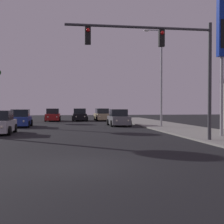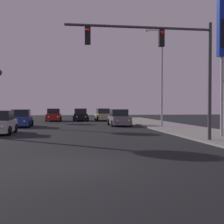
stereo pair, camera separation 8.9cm
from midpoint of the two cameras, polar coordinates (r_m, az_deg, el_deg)
The scene contains 10 objects.
ground_plane at distance 10.60m, azimuth -6.21°, elevation -9.77°, with size 120.00×120.00×0.00m, color black.
sidewalk_right at distance 22.78m, azimuth 17.33°, elevation -3.85°, with size 5.00×60.00×0.12m.
car_blue at distance 31.46m, azimuth -16.21°, elevation -1.22°, with size 2.04×4.32×1.68m.
car_red at distance 42.31m, azimuth -10.55°, elevation -0.62°, with size 2.04×4.33×1.68m.
car_tan at distance 43.01m, azimuth -1.61°, elevation -0.57°, with size 2.04×4.34×1.68m.
car_black at distance 42.74m, azimuth -5.72°, elevation -0.59°, with size 2.04×4.34×1.68m.
car_silver at distance 23.83m, azimuth -19.74°, elevation -1.95°, with size 2.04×4.33×1.68m.
car_grey at distance 31.62m, azimuth 1.39°, elevation -1.16°, with size 2.04×4.32×1.68m.
traffic_light_mast at distance 17.50m, azimuth 10.56°, elevation 10.18°, with size 8.09×0.36×6.50m.
street_lamp at distance 29.30m, azimuth 8.96°, elevation 7.18°, with size 1.74×0.24×9.00m.
Camera 2 is at (-0.38, -10.41, 1.99)m, focal length 50.00 mm.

